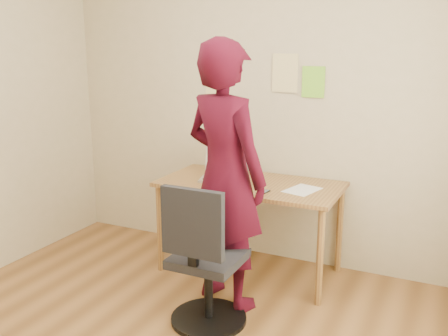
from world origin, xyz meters
The scene contains 10 objects.
room centered at (0.00, 0.00, 1.35)m, with size 3.58×3.58×2.78m.
desk centered at (0.11, 1.38, 0.65)m, with size 1.40×0.70×0.74m.
laptop centered at (-0.13, 1.41, 0.79)m, with size 0.42×0.39×0.26m.
paper_sheet centered at (0.53, 1.35, 0.74)m, with size 0.20×0.28×0.00m, color white.
phone centered at (0.30, 1.17, 0.74)m, with size 0.07×0.12×0.01m.
wall_note_left centered at (-0.36, 1.74, 1.47)m, with size 0.21×0.00×0.30m, color #E4CF88.
wall_note_mid centered at (0.24, 1.74, 1.56)m, with size 0.21×0.00×0.30m, color #E4CF88.
wall_note_right centered at (0.47, 1.74, 1.50)m, with size 0.18×0.00×0.24m, color #83D730.
office_chair centered at (0.16, 0.50, 0.41)m, with size 0.50×0.50×0.96m.
person centered at (0.14, 0.86, 0.92)m, with size 0.67×0.44×1.83m, color #3D0816.
Camera 1 is at (1.53, -2.08, 1.79)m, focal length 40.00 mm.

